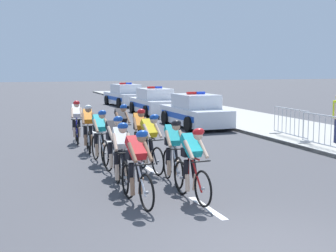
{
  "coord_description": "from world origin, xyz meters",
  "views": [
    {
      "loc": [
        -3.75,
        -5.92,
        2.73
      ],
      "look_at": [
        0.62,
        6.41,
        1.1
      ],
      "focal_mm": 51.63,
      "sensor_mm": 36.0,
      "label": 1
    }
  ],
  "objects_px": {
    "cyclist_fourth": "(173,150)",
    "cyclist_seventh": "(100,135)",
    "police_car_third": "(125,96)",
    "police_car_nearest": "(195,112)",
    "police_car_second": "(154,103)",
    "cyclist_third": "(121,154)",
    "cyclist_eleventh": "(76,121)",
    "cyclist_tenth": "(121,127)",
    "cyclist_lead": "(137,166)",
    "crowd_barrier_rear": "(290,123)",
    "cyclist_fifth": "(115,144)",
    "cyclist_second": "(192,163)",
    "cyclist_ninth": "(88,127)",
    "crowd_barrier_middle": "(325,132)",
    "cyclist_sixth": "(150,142)",
    "cyclist_eighth": "(140,134)"
  },
  "relations": [
    {
      "from": "cyclist_fourth",
      "to": "cyclist_seventh",
      "type": "height_order",
      "value": "same"
    },
    {
      "from": "police_car_third",
      "to": "cyclist_seventh",
      "type": "bearing_deg",
      "value": -106.54
    },
    {
      "from": "police_car_nearest",
      "to": "police_car_second",
      "type": "xyz_separation_m",
      "value": [
        -0.0,
        5.94,
        0.0
      ]
    },
    {
      "from": "cyclist_third",
      "to": "cyclist_eleventh",
      "type": "relative_size",
      "value": 1.0
    },
    {
      "from": "cyclist_tenth",
      "to": "cyclist_fourth",
      "type": "bearing_deg",
      "value": -89.35
    },
    {
      "from": "cyclist_lead",
      "to": "police_car_third",
      "type": "distance_m",
      "value": 24.09
    },
    {
      "from": "cyclist_tenth",
      "to": "police_car_third",
      "type": "relative_size",
      "value": 0.38
    },
    {
      "from": "cyclist_tenth",
      "to": "crowd_barrier_rear",
      "type": "height_order",
      "value": "cyclist_tenth"
    },
    {
      "from": "cyclist_lead",
      "to": "police_car_second",
      "type": "distance_m",
      "value": 17.84
    },
    {
      "from": "cyclist_lead",
      "to": "cyclist_eleventh",
      "type": "xyz_separation_m",
      "value": [
        0.1,
        8.23,
        0.0
      ]
    },
    {
      "from": "cyclist_lead",
      "to": "police_car_third",
      "type": "xyz_separation_m",
      "value": [
        5.8,
        23.38,
        -0.11
      ]
    },
    {
      "from": "cyclist_fifth",
      "to": "police_car_second",
      "type": "distance_m",
      "value": 15.26
    },
    {
      "from": "cyclist_eleventh",
      "to": "police_car_second",
      "type": "bearing_deg",
      "value": 56.57
    },
    {
      "from": "cyclist_lead",
      "to": "police_car_third",
      "type": "height_order",
      "value": "police_car_third"
    },
    {
      "from": "cyclist_second",
      "to": "crowd_barrier_rear",
      "type": "bearing_deg",
      "value": 43.82
    },
    {
      "from": "police_car_third",
      "to": "cyclist_third",
      "type": "bearing_deg",
      "value": -104.72
    },
    {
      "from": "cyclist_seventh",
      "to": "cyclist_eleventh",
      "type": "distance_m",
      "value": 3.88
    },
    {
      "from": "cyclist_ninth",
      "to": "police_car_third",
      "type": "distance_m",
      "value": 18.03
    },
    {
      "from": "cyclist_tenth",
      "to": "police_car_second",
      "type": "bearing_deg",
      "value": 66.89
    },
    {
      "from": "cyclist_seventh",
      "to": "crowd_barrier_middle",
      "type": "xyz_separation_m",
      "value": [
        7.1,
        -0.66,
        -0.14
      ]
    },
    {
      "from": "crowd_barrier_rear",
      "to": "cyclist_seventh",
      "type": "bearing_deg",
      "value": -166.91
    },
    {
      "from": "cyclist_fourth",
      "to": "police_car_nearest",
      "type": "xyz_separation_m",
      "value": [
        4.54,
        9.54,
        -0.11
      ]
    },
    {
      "from": "cyclist_fourth",
      "to": "cyclist_lead",
      "type": "bearing_deg",
      "value": -132.18
    },
    {
      "from": "cyclist_fourth",
      "to": "cyclist_eleventh",
      "type": "height_order",
      "value": "same"
    },
    {
      "from": "cyclist_lead",
      "to": "cyclist_sixth",
      "type": "bearing_deg",
      "value": 67.86
    },
    {
      "from": "cyclist_lead",
      "to": "cyclist_third",
      "type": "height_order",
      "value": "same"
    },
    {
      "from": "cyclist_fifth",
      "to": "cyclist_tenth",
      "type": "height_order",
      "value": "same"
    },
    {
      "from": "cyclist_eighth",
      "to": "police_car_nearest",
      "type": "relative_size",
      "value": 0.39
    },
    {
      "from": "cyclist_fourth",
      "to": "police_car_second",
      "type": "xyz_separation_m",
      "value": [
        4.54,
        15.48,
        -0.11
      ]
    },
    {
      "from": "cyclist_fourth",
      "to": "cyclist_eighth",
      "type": "distance_m",
      "value": 2.96
    },
    {
      "from": "cyclist_fourth",
      "to": "police_car_third",
      "type": "xyz_separation_m",
      "value": [
        4.54,
        21.99,
        -0.11
      ]
    },
    {
      "from": "cyclist_third",
      "to": "crowd_barrier_middle",
      "type": "distance_m",
      "value": 7.62
    },
    {
      "from": "cyclist_seventh",
      "to": "cyclist_lead",
      "type": "bearing_deg",
      "value": -91.97
    },
    {
      "from": "cyclist_sixth",
      "to": "cyclist_tenth",
      "type": "distance_m",
      "value": 3.32
    },
    {
      "from": "cyclist_seventh",
      "to": "cyclist_sixth",
      "type": "bearing_deg",
      "value": -57.79
    },
    {
      "from": "cyclist_fifth",
      "to": "cyclist_tenth",
      "type": "relative_size",
      "value": 1.0
    },
    {
      "from": "cyclist_fourth",
      "to": "cyclist_eighth",
      "type": "height_order",
      "value": "same"
    },
    {
      "from": "cyclist_third",
      "to": "police_car_nearest",
      "type": "height_order",
      "value": "police_car_nearest"
    },
    {
      "from": "cyclist_sixth",
      "to": "police_car_nearest",
      "type": "relative_size",
      "value": 0.39
    },
    {
      "from": "cyclist_third",
      "to": "cyclist_lead",
      "type": "bearing_deg",
      "value": -90.33
    },
    {
      "from": "police_car_second",
      "to": "cyclist_ninth",
      "type": "bearing_deg",
      "value": -118.01
    },
    {
      "from": "cyclist_eighth",
      "to": "cyclist_ninth",
      "type": "xyz_separation_m",
      "value": [
        -1.15,
        1.91,
        0.0
      ]
    },
    {
      "from": "cyclist_fourth",
      "to": "cyclist_eighth",
      "type": "relative_size",
      "value": 1.0
    },
    {
      "from": "cyclist_sixth",
      "to": "police_car_third",
      "type": "bearing_deg",
      "value": 77.23
    },
    {
      "from": "cyclist_second",
      "to": "police_car_second",
      "type": "relative_size",
      "value": 0.39
    },
    {
      "from": "cyclist_third",
      "to": "cyclist_seventh",
      "type": "relative_size",
      "value": 1.0
    },
    {
      "from": "cyclist_eighth",
      "to": "cyclist_tenth",
      "type": "relative_size",
      "value": 1.0
    },
    {
      "from": "police_car_nearest",
      "to": "cyclist_ninth",
      "type": "bearing_deg",
      "value": -140.38
    },
    {
      "from": "crowd_barrier_middle",
      "to": "crowd_barrier_rear",
      "type": "height_order",
      "value": "same"
    },
    {
      "from": "cyclist_lead",
      "to": "cyclist_fifth",
      "type": "xyz_separation_m",
      "value": [
        0.18,
        2.68,
        0.0
      ]
    }
  ]
}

